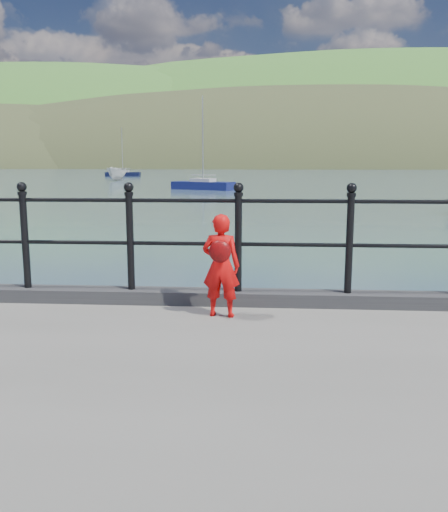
# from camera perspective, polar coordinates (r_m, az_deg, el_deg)

# --- Properties ---
(ground) EXTENTS (600.00, 600.00, 0.00)m
(ground) POSITION_cam_1_polar(r_m,az_deg,el_deg) (6.58, -3.86, -13.04)
(ground) COLOR #2D4251
(ground) RESTS_ON ground
(kerb) EXTENTS (60.00, 0.30, 0.15)m
(kerb) POSITION_cam_1_polar(r_m,az_deg,el_deg) (6.10, -4.17, -4.27)
(kerb) COLOR #28282B
(kerb) RESTS_ON quay
(railing) EXTENTS (18.11, 0.11, 1.20)m
(railing) POSITION_cam_1_polar(r_m,az_deg,el_deg) (5.96, -4.26, 2.73)
(railing) COLOR black
(railing) RESTS_ON kerb
(far_shore) EXTENTS (830.00, 200.00, 156.00)m
(far_shore) POSITION_cam_1_polar(r_m,az_deg,el_deg) (249.53, 12.72, 4.01)
(far_shore) COLOR #333A21
(far_shore) RESTS_ON ground
(child) EXTENTS (0.41, 0.33, 1.05)m
(child) POSITION_cam_1_polar(r_m,az_deg,el_deg) (5.47, -0.33, -0.95)
(child) COLOR red
(child) RESTS_ON quay
(launch_white) EXTENTS (2.21, 4.74, 1.77)m
(launch_white) POSITION_cam_1_polar(r_m,az_deg,el_deg) (71.18, -11.19, 8.49)
(launch_white) COLOR silver
(launch_white) RESTS_ON ground
(sailboat_left) EXTENTS (5.55, 1.89, 7.90)m
(sailboat_left) POSITION_cam_1_polar(r_m,az_deg,el_deg) (90.11, -10.59, 8.45)
(sailboat_left) COLOR black
(sailboat_left) RESTS_ON ground
(sailboat_port) EXTENTS (5.94, 4.02, 8.31)m
(sailboat_port) POSITION_cam_1_polar(r_m,az_deg,el_deg) (48.70, -2.22, 7.40)
(sailboat_port) COLOR navy
(sailboat_port) RESTS_ON ground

